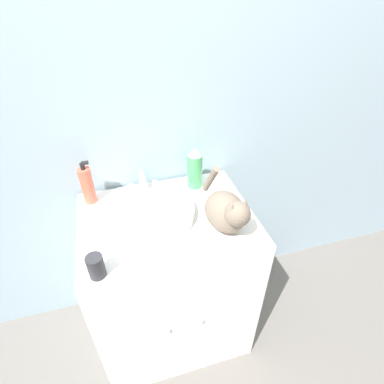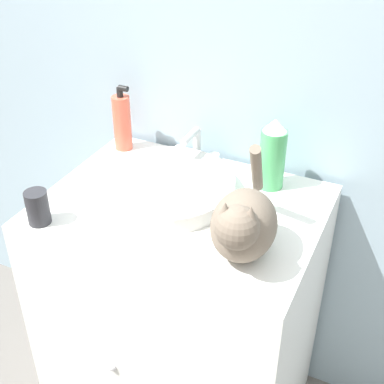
{
  "view_description": "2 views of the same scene",
  "coord_description": "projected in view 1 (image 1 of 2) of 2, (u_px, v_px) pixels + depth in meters",
  "views": [
    {
      "loc": [
        -0.17,
        -0.69,
        1.77
      ],
      "look_at": [
        0.11,
        0.27,
        1.01
      ],
      "focal_mm": 28.0,
      "sensor_mm": 36.0,
      "label": 1
    },
    {
      "loc": [
        0.55,
        -0.8,
        1.72
      ],
      "look_at": [
        0.06,
        0.24,
        0.97
      ],
      "focal_mm": 50.0,
      "sensor_mm": 36.0,
      "label": 2
    }
  ],
  "objects": [
    {
      "name": "ground_plane",
      "position": [
        186.0,
        373.0,
        1.63
      ],
      "size": [
        8.0,
        8.0,
        0.0
      ],
      "primitive_type": "plane",
      "color": "slate"
    },
    {
      "name": "wall_back",
      "position": [
        147.0,
        110.0,
        1.36
      ],
      "size": [
        6.0,
        0.05,
        2.5
      ],
      "color": "#9EB7C6",
      "rests_on": "ground_plane"
    },
    {
      "name": "vanity_cabinet",
      "position": [
        171.0,
        280.0,
        1.59
      ],
      "size": [
        0.77,
        0.6,
        0.88
      ],
      "color": "white",
      "rests_on": "ground_plane"
    },
    {
      "name": "sink_basin",
      "position": [
        150.0,
        212.0,
        1.32
      ],
      "size": [
        0.4,
        0.4,
        0.05
      ],
      "color": "silver",
      "rests_on": "vanity_cabinet"
    },
    {
      "name": "faucet",
      "position": [
        142.0,
        182.0,
        1.46
      ],
      "size": [
        0.15,
        0.11,
        0.12
      ],
      "color": "silver",
      "rests_on": "vanity_cabinet"
    },
    {
      "name": "cat",
      "position": [
        227.0,
        211.0,
        1.22
      ],
      "size": [
        0.19,
        0.34,
        0.25
      ],
      "rotation": [
        0.0,
        0.0,
        -1.42
      ],
      "color": "#7A6B5B",
      "rests_on": "vanity_cabinet"
    },
    {
      "name": "soap_bottle",
      "position": [
        87.0,
        185.0,
        1.36
      ],
      "size": [
        0.06,
        0.06,
        0.22
      ],
      "color": "#EF6047",
      "rests_on": "vanity_cabinet"
    },
    {
      "name": "spray_bottle",
      "position": [
        195.0,
        168.0,
        1.46
      ],
      "size": [
        0.08,
        0.08,
        0.21
      ],
      "color": "#4CB266",
      "rests_on": "vanity_cabinet"
    },
    {
      "name": "cup",
      "position": [
        96.0,
        266.0,
        1.05
      ],
      "size": [
        0.06,
        0.06,
        0.09
      ],
      "color": "#2D2D33",
      "rests_on": "vanity_cabinet"
    }
  ]
}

